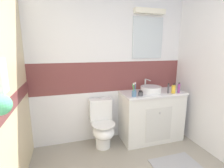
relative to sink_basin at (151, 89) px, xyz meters
name	(u,v)px	position (x,y,z in m)	size (l,w,h in m)	color
wall_back_tiled	(111,67)	(-0.60, 0.31, 0.36)	(3.20, 0.20, 2.50)	white
vanity_cabinet	(151,115)	(0.03, 0.01, -0.48)	(1.05, 0.53, 0.85)	silver
sink_basin	(151,89)	(0.00, 0.00, 0.00)	(0.34, 0.39, 0.20)	white
toilet	(102,125)	(-0.84, 0.01, -0.54)	(0.37, 0.50, 0.78)	white
toothbrush_cup	(134,93)	(-0.37, -0.15, 0.00)	(0.07, 0.07, 0.22)	#4C7299
soap_dispenser	(173,89)	(0.32, -0.16, 0.01)	(0.06, 0.06, 0.17)	yellow
deodorant_spray_can	(179,88)	(0.43, -0.16, 0.03)	(0.04, 0.04, 0.17)	#993F99
toothpaste_tube_upright	(168,88)	(0.24, -0.14, 0.02)	(0.03, 0.03, 0.17)	#4C4C51
hair_gel_jar	(141,93)	(-0.26, -0.14, -0.02)	(0.08, 0.08, 0.08)	#4C4C51
bath_mat	(176,165)	(0.01, -0.74, -0.90)	(0.64, 0.42, 0.01)	#99999E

